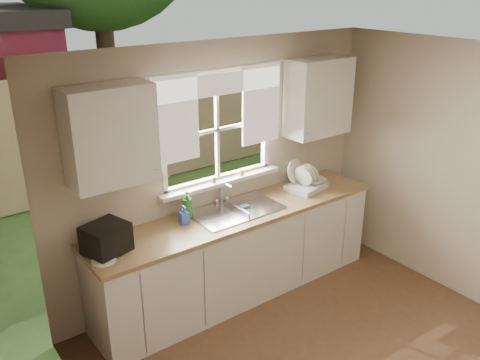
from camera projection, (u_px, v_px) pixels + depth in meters
room_walls at (390, 257)px, 3.47m from camera, size 3.62×4.02×2.50m
ceiling at (404, 70)px, 3.04m from camera, size 3.60×4.00×0.02m
window at (218, 147)px, 4.91m from camera, size 1.38×0.16×1.06m
curtains at (221, 102)px, 4.71m from camera, size 1.50×0.03×0.81m
base_cabinets at (238, 255)px, 5.07m from camera, size 3.00×0.62×0.87m
countertop at (238, 214)px, 4.90m from camera, size 3.04×0.65×0.04m
upper_cabinet_left at (110, 136)px, 4.01m from camera, size 0.70×0.33×0.80m
upper_cabinet_right at (319, 97)px, 5.28m from camera, size 0.70×0.33×0.80m
wall_outlet at (286, 167)px, 5.54m from camera, size 0.08×0.01×0.12m
sill_jars at (228, 176)px, 5.02m from camera, size 0.38×0.04×0.06m
sink at (236, 217)px, 4.94m from camera, size 0.88×0.52×0.40m
dish_rack at (305, 183)px, 5.39m from camera, size 0.46×0.39×0.30m
bowl at (316, 181)px, 5.41m from camera, size 0.23×0.23×0.05m
soap_bottle_a at (187, 205)px, 4.71m from camera, size 0.14×0.14×0.27m
soap_bottle_b at (184, 215)px, 4.63m from camera, size 0.09×0.09×0.18m
soap_bottle_c at (122, 232)px, 4.34m from camera, size 0.15×0.15×0.16m
saucer at (104, 260)px, 4.04m from camera, size 0.20×0.20×0.01m
cup at (100, 252)px, 4.08m from camera, size 0.13×0.13×0.09m
black_appliance at (106, 239)px, 4.14m from camera, size 0.40×0.37×0.24m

